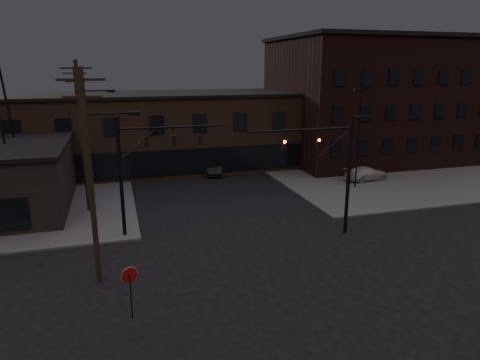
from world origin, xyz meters
The scene contains 15 objects.
ground centered at (0.00, 0.00, 0.00)m, with size 140.00×140.00×0.00m, color black.
sidewalk_ne centered at (22.00, 22.00, 0.07)m, with size 30.00×30.00×0.15m, color #474744.
building_row centered at (0.00, 28.00, 4.00)m, with size 40.00×12.00×8.00m, color #483526.
building_right centered at (22.00, 26.00, 7.00)m, with size 22.00×16.00×14.00m, color black.
traffic_signal_near centered at (5.36, 4.50, 4.93)m, with size 7.12×0.24×8.00m.
traffic_signal_far centered at (-6.72, 8.00, 5.01)m, with size 7.12×0.24×8.00m.
stop_sign centered at (-8.00, -1.99, 1.84)m, with size 0.72×0.33×2.48m.
utility_pole_near centered at (-9.43, 2.00, 5.87)m, with size 3.70×0.28×11.00m.
utility_pole_mid centered at (-10.44, 14.00, 6.13)m, with size 3.70×0.28×11.50m.
utility_pole_far centered at (-11.50, 26.00, 5.78)m, with size 2.20×0.28×11.00m.
lot_light_a centered at (13.00, 14.00, 5.51)m, with size 1.50×0.28×9.14m.
lot_light_b centered at (19.00, 19.00, 5.51)m, with size 1.50×0.28×9.14m.
parked_car_lot_a centered at (14.74, 21.98, 0.85)m, with size 1.65×4.10×1.40m, color black.
parked_car_lot_b centered at (15.44, 16.01, 0.81)m, with size 1.84×4.52×1.31m, color #AFB0B2.
car_crossing centered at (1.78, 23.26, 0.76)m, with size 1.60×4.59×1.51m, color black.
Camera 1 is at (-8.18, -19.76, 10.96)m, focal length 32.00 mm.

